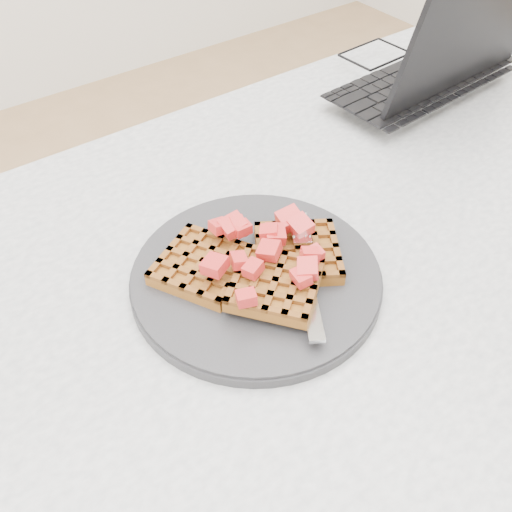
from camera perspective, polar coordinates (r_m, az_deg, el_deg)
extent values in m
plane|color=tan|center=(1.32, 6.92, -23.00)|extent=(4.00, 4.00, 0.00)
cube|color=silver|center=(0.71, 11.94, 0.80)|extent=(1.20, 0.80, 0.03)
cube|color=white|center=(1.45, 15.34, 6.60)|extent=(0.06, 0.06, 0.72)
cylinder|color=#262628|center=(0.63, 0.00, -2.09)|extent=(0.28, 0.28, 0.02)
imported|color=black|center=(1.03, 14.36, 17.28)|extent=(0.36, 0.24, 0.03)
cube|color=black|center=(0.93, 21.51, 20.78)|extent=(0.32, 0.07, 0.21)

